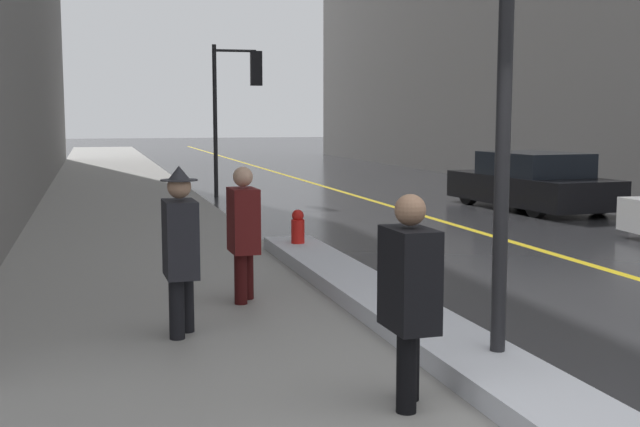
{
  "coord_description": "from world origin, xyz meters",
  "views": [
    {
      "loc": [
        -2.71,
        -4.16,
        2.06
      ],
      "look_at": [
        -0.4,
        4.0,
        1.05
      ],
      "focal_mm": 45.0,
      "sensor_mm": 36.0,
      "label": 1
    }
  ],
  "objects_px": {
    "fire_hydrant": "(298,233)",
    "pedestrian_with_shoulder_bag": "(180,244)",
    "traffic_light_near": "(240,87)",
    "parked_car_black": "(531,183)",
    "pedestrian_nearside": "(409,291)",
    "pedestrian_in_glasses": "(243,228)"
  },
  "relations": [
    {
      "from": "parked_car_black",
      "to": "fire_hydrant",
      "type": "height_order",
      "value": "parked_car_black"
    },
    {
      "from": "traffic_light_near",
      "to": "pedestrian_with_shoulder_bag",
      "type": "xyz_separation_m",
      "value": [
        -3.03,
        -13.61,
        -1.98
      ]
    },
    {
      "from": "traffic_light_near",
      "to": "parked_car_black",
      "type": "distance_m",
      "value": 7.95
    },
    {
      "from": "pedestrian_in_glasses",
      "to": "traffic_light_near",
      "type": "bearing_deg",
      "value": 168.66
    },
    {
      "from": "parked_car_black",
      "to": "fire_hydrant",
      "type": "xyz_separation_m",
      "value": [
        -6.62,
        -4.56,
        -0.26
      ]
    },
    {
      "from": "parked_car_black",
      "to": "pedestrian_in_glasses",
      "type": "bearing_deg",
      "value": 128.44
    },
    {
      "from": "fire_hydrant",
      "to": "traffic_light_near",
      "type": "bearing_deg",
      "value": 84.84
    },
    {
      "from": "traffic_light_near",
      "to": "pedestrian_with_shoulder_bag",
      "type": "bearing_deg",
      "value": -99.52
    },
    {
      "from": "pedestrian_nearside",
      "to": "pedestrian_with_shoulder_bag",
      "type": "bearing_deg",
      "value": -151.33
    },
    {
      "from": "pedestrian_in_glasses",
      "to": "pedestrian_with_shoulder_bag",
      "type": "bearing_deg",
      "value": -35.25
    },
    {
      "from": "pedestrian_in_glasses",
      "to": "parked_car_black",
      "type": "relative_size",
      "value": 0.34
    },
    {
      "from": "pedestrian_nearside",
      "to": "pedestrian_in_glasses",
      "type": "bearing_deg",
      "value": -172.86
    },
    {
      "from": "pedestrian_nearside",
      "to": "fire_hydrant",
      "type": "xyz_separation_m",
      "value": [
        0.81,
        6.39,
        -0.51
      ]
    },
    {
      "from": "pedestrian_nearside",
      "to": "pedestrian_with_shoulder_bag",
      "type": "relative_size",
      "value": 0.95
    },
    {
      "from": "parked_car_black",
      "to": "fire_hydrant",
      "type": "distance_m",
      "value": 8.04
    },
    {
      "from": "pedestrian_with_shoulder_bag",
      "to": "pedestrian_in_glasses",
      "type": "distance_m",
      "value": 1.48
    },
    {
      "from": "pedestrian_with_shoulder_bag",
      "to": "parked_car_black",
      "type": "height_order",
      "value": "pedestrian_with_shoulder_bag"
    },
    {
      "from": "pedestrian_with_shoulder_bag",
      "to": "parked_car_black",
      "type": "distance_m",
      "value": 12.29
    },
    {
      "from": "pedestrian_nearside",
      "to": "fire_hydrant",
      "type": "distance_m",
      "value": 6.46
    },
    {
      "from": "pedestrian_nearside",
      "to": "parked_car_black",
      "type": "xyz_separation_m",
      "value": [
        7.43,
        10.95,
        -0.25
      ]
    },
    {
      "from": "traffic_light_near",
      "to": "pedestrian_in_glasses",
      "type": "relative_size",
      "value": 2.59
    },
    {
      "from": "fire_hydrant",
      "to": "pedestrian_with_shoulder_bag",
      "type": "bearing_deg",
      "value": -118.17
    }
  ]
}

